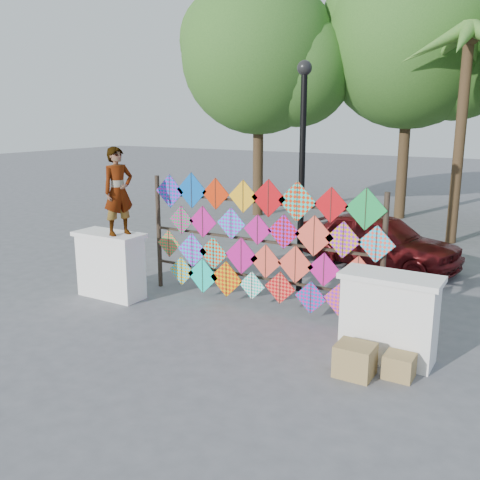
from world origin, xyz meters
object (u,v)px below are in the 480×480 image
at_px(kite_rack, 261,243).
at_px(sedan, 379,240).
at_px(vendor_woman, 118,191).
at_px(lamppost, 302,157).

bearing_deg(kite_rack, sedan, 74.55).
distance_m(kite_rack, vendor_woman, 2.81).
height_order(vendor_woman, sedan, vendor_woman).
xyz_separation_m(sedan, lamppost, (-0.86, -2.54, 2.05)).
relative_size(vendor_woman, sedan, 0.44).
height_order(sedan, lamppost, lamppost).
distance_m(kite_rack, sedan, 4.00).
bearing_deg(kite_rack, vendor_woman, -159.66).
bearing_deg(lamppost, kite_rack, -98.85).
xyz_separation_m(kite_rack, vendor_woman, (-2.50, -0.93, 0.87)).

